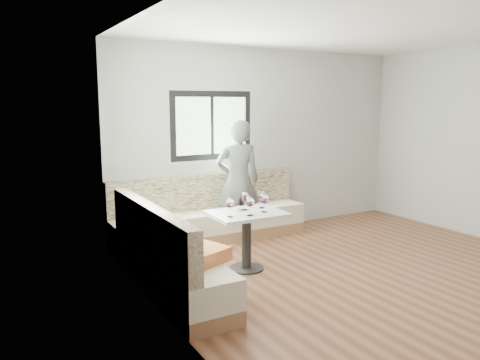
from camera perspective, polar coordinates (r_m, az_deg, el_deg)
name	(u,v)px	position (r m, az deg, el deg)	size (l,w,h in m)	color
room	(375,155)	(5.39, 16.13, 2.99)	(5.01, 5.01, 2.81)	brown
banquette	(194,234)	(6.00, -5.58, -6.58)	(2.90, 2.80, 0.95)	#926445
table	(247,227)	(5.58, 0.80, -5.70)	(0.87, 0.69, 0.70)	black
person	(238,181)	(6.67, -0.25, -0.12)	(0.64, 0.42, 1.75)	#555C57
olive_ramekin	(238,209)	(5.62, -0.18, -3.53)	(0.09, 0.09, 0.04)	white
wine_glass_a	(230,204)	(5.26, -1.22, -2.92)	(0.10, 0.10, 0.22)	white
wine_glass_b	(250,202)	(5.33, 1.24, -2.76)	(0.10, 0.10, 0.22)	white
wine_glass_c	(264,199)	(5.50, 2.98, -2.38)	(0.10, 0.10, 0.22)	white
wine_glass_d	(245,197)	(5.61, 0.62, -2.14)	(0.10, 0.10, 0.22)	white
wine_glass_e	(262,196)	(5.73, 2.67, -1.90)	(0.10, 0.10, 0.22)	white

